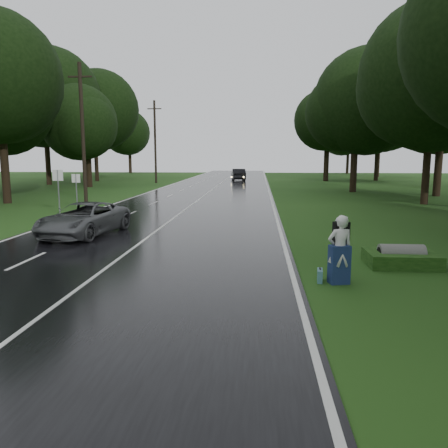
{
  "coord_description": "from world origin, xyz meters",
  "views": [
    {
      "loc": [
        4.76,
        -11.75,
        3.56
      ],
      "look_at": [
        3.53,
        3.77,
        1.1
      ],
      "focal_mm": 34.99,
      "sensor_mm": 36.0,
      "label": 1
    }
  ],
  "objects": [
    {
      "name": "culvert",
      "position": [
        9.42,
        2.52,
        0.0
      ],
      "size": [
        1.41,
        0.7,
        0.7
      ],
      "primitive_type": "cylinder",
      "rotation": [
        0.0,
        1.57,
        0.0
      ],
      "color": "slate",
      "rests_on": "ground"
    },
    {
      "name": "far_car",
      "position": [
        1.91,
        50.07,
        0.87
      ],
      "size": [
        2.33,
        5.18,
        1.65
      ],
      "primitive_type": "imported",
      "rotation": [
        0.0,
        0.0,
        3.26
      ],
      "color": "black",
      "rests_on": "road"
    },
    {
      "name": "utility_pole_far",
      "position": [
        -8.5,
        44.11,
        0.0
      ],
      "size": [
        1.8,
        0.28,
        10.42
      ],
      "primitive_type": null,
      "color": "black",
      "rests_on": "ground"
    },
    {
      "name": "tree_left_e",
      "position": [
        -14.36,
        36.47,
        0.0
      ],
      "size": [
        7.73,
        7.73,
        12.07
      ],
      "primitive_type": null,
      "color": "black",
      "rests_on": "ground"
    },
    {
      "name": "tree_right_f",
      "position": [
        14.15,
        50.5,
        0.0
      ],
      "size": [
        9.83,
        9.83,
        15.35
      ],
      "primitive_type": null,
      "color": "black",
      "rests_on": "ground"
    },
    {
      "name": "road_sign_a",
      "position": [
        -7.2,
        13.52,
        0.0
      ],
      "size": [
        0.65,
        0.1,
        2.7
      ],
      "primitive_type": null,
      "color": "white",
      "rests_on": "ground"
    },
    {
      "name": "ground",
      "position": [
        0.0,
        0.0,
        0.0
      ],
      "size": [
        160.0,
        160.0,
        0.0
      ],
      "primitive_type": "plane",
      "color": "#224815",
      "rests_on": "ground"
    },
    {
      "name": "hitchhiker",
      "position": [
        7.04,
        0.33,
        0.9
      ],
      "size": [
        0.8,
        0.75,
        1.94
      ],
      "color": "silver",
      "rests_on": "ground"
    },
    {
      "name": "tree_left_d",
      "position": [
        -14.03,
        19.46,
        0.0
      ],
      "size": [
        10.54,
        10.54,
        16.48
      ],
      "primitive_type": null,
      "color": "black",
      "rests_on": "ground"
    },
    {
      "name": "road_sign_b",
      "position": [
        -7.2,
        16.11,
        0.0
      ],
      "size": [
        0.56,
        0.1,
        2.35
      ],
      "primitive_type": null,
      "color": "white",
      "rests_on": "ground"
    },
    {
      "name": "lane_center",
      "position": [
        0.0,
        20.0,
        0.04
      ],
      "size": [
        0.12,
        140.0,
        0.01
      ],
      "primitive_type": "cube",
      "color": "silver",
      "rests_on": "road"
    },
    {
      "name": "tree_left_f",
      "position": [
        -17.64,
        47.52,
        0.0
      ],
      "size": [
        10.92,
        10.92,
        17.06
      ],
      "primitive_type": null,
      "color": "black",
      "rests_on": "ground"
    },
    {
      "name": "tree_right_d",
      "position": [
        16.93,
        21.25,
        0.0
      ],
      "size": [
        9.7,
        9.7,
        15.16
      ],
      "primitive_type": null,
      "color": "black",
      "rests_on": "ground"
    },
    {
      "name": "grey_car",
      "position": [
        -2.97,
        6.89,
        0.76
      ],
      "size": [
        3.13,
        5.46,
        1.44
      ],
      "primitive_type": "imported",
      "rotation": [
        0.0,
        0.0,
        6.13
      ],
      "color": "#484A4D",
      "rests_on": "road"
    },
    {
      "name": "suitcase",
      "position": [
        6.53,
        0.44,
        0.18
      ],
      "size": [
        0.2,
        0.51,
        0.35
      ],
      "primitive_type": "cube",
      "rotation": [
        0.0,
        0.0,
        6.16
      ],
      "color": "#42747F",
      "rests_on": "ground"
    },
    {
      "name": "road",
      "position": [
        0.0,
        20.0,
        0.02
      ],
      "size": [
        12.0,
        140.0,
        0.04
      ],
      "primitive_type": "cube",
      "color": "black",
      "rests_on": "ground"
    },
    {
      "name": "utility_pole_mid",
      "position": [
        -8.5,
        20.81,
        0.0
      ],
      "size": [
        1.8,
        0.28,
        10.34
      ],
      "primitive_type": null,
      "color": "black",
      "rests_on": "ground"
    },
    {
      "name": "tree_right_e",
      "position": [
        14.0,
        31.96,
        0.0
      ],
      "size": [
        9.25,
        9.25,
        14.46
      ],
      "primitive_type": null,
      "color": "black",
      "rests_on": "ground"
    }
  ]
}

